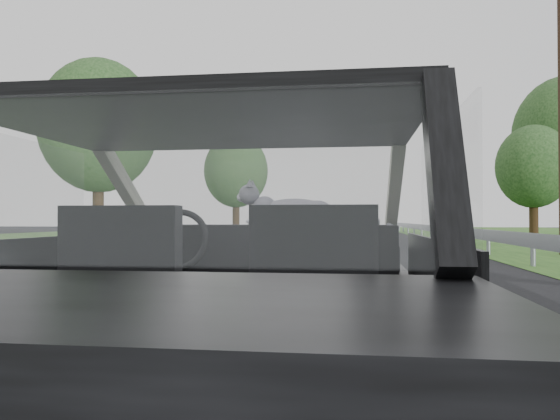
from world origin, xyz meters
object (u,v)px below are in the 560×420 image
(cat, at_px, (294,210))
(other_car, at_px, (309,227))
(highway_sign, at_px, (441,214))
(subject_car, at_px, (236,284))

(cat, bearing_deg, other_car, 99.31)
(cat, relative_size, highway_sign, 0.23)
(other_car, distance_m, highway_sign, 8.12)
(other_car, bearing_deg, highway_sign, 40.28)
(cat, bearing_deg, subject_car, -104.80)
(cat, relative_size, other_car, 0.13)
(subject_car, bearing_deg, cat, 70.41)
(highway_sign, bearing_deg, subject_car, -107.92)
(subject_car, xyz_separation_m, cat, (0.21, 0.59, 0.36))
(cat, distance_m, other_car, 18.06)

